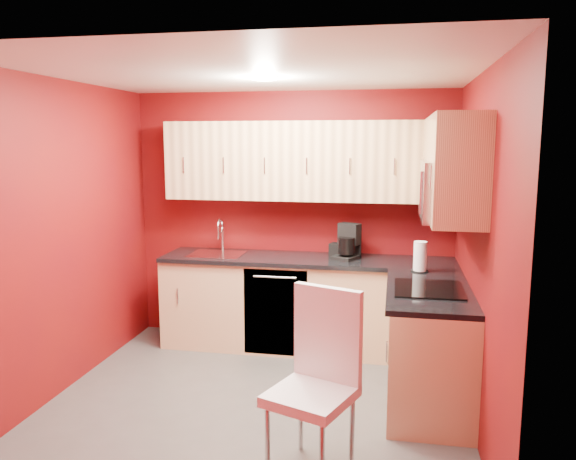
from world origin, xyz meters
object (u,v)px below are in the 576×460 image
(sink, at_px, (217,250))
(coffee_maker, at_px, (346,242))
(napkin_holder, at_px, (336,250))
(dining_chair, at_px, (311,386))
(microwave, at_px, (449,190))
(paper_towel, at_px, (420,257))

(sink, xyz_separation_m, coffee_maker, (1.27, -0.01, 0.13))
(napkin_holder, bearing_deg, coffee_maker, -48.11)
(sink, xyz_separation_m, dining_chair, (1.25, -2.08, -0.38))
(microwave, xyz_separation_m, sink, (-2.09, 1.00, -0.72))
(paper_towel, xyz_separation_m, dining_chair, (-0.69, -1.67, -0.48))
(napkin_holder, bearing_deg, microwave, -50.13)
(paper_towel, height_order, dining_chair, paper_towel)
(microwave, xyz_separation_m, paper_towel, (-0.16, 0.60, -0.62))
(microwave, xyz_separation_m, coffee_maker, (-0.82, 0.99, -0.58))
(microwave, distance_m, napkin_holder, 1.59)
(coffee_maker, height_order, paper_towel, coffee_maker)
(sink, height_order, coffee_maker, sink)
(dining_chair, bearing_deg, paper_towel, 88.84)
(microwave, bearing_deg, dining_chair, -128.15)
(sink, distance_m, coffee_maker, 1.28)
(napkin_holder, bearing_deg, dining_chair, -87.95)
(microwave, relative_size, napkin_holder, 5.92)
(sink, height_order, dining_chair, sink)
(napkin_holder, bearing_deg, paper_towel, -33.46)
(microwave, xyz_separation_m, napkin_holder, (-0.92, 1.10, -0.69))
(microwave, distance_m, dining_chair, 1.75)
(sink, distance_m, dining_chair, 2.45)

